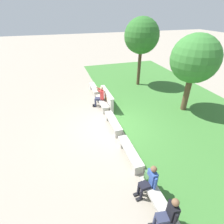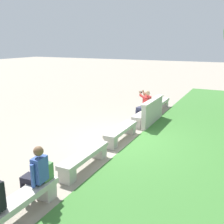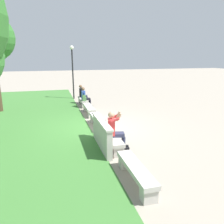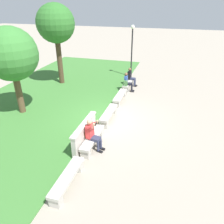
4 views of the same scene
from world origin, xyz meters
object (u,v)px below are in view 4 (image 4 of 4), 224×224
(backpack, at_px, (126,83))
(lamp_post, at_px, (132,44))
(bench_far, at_px, (120,97))
(tree_behind_wall, at_px, (11,55))
(bench_main, at_px, (67,179))
(person_photographer, at_px, (92,133))
(bench_end, at_px, (128,84))
(person_companion, at_px, (131,76))
(bench_mid, at_px, (109,114))
(bench_near, at_px, (93,139))
(tree_left_background, at_px, (56,24))
(person_distant, at_px, (128,81))

(backpack, bearing_deg, lamp_post, 5.38)
(backpack, distance_m, lamp_post, 3.74)
(bench_far, bearing_deg, tree_behind_wall, 120.71)
(bench_main, bearing_deg, person_photographer, -2.04)
(bench_main, xyz_separation_m, bench_end, (9.23, 0.00, 0.00))
(bench_far, bearing_deg, person_companion, -1.33)
(bench_mid, relative_size, tree_behind_wall, 0.43)
(bench_near, relative_size, tree_left_background, 0.36)
(bench_main, xyz_separation_m, bench_near, (2.31, 0.00, 0.00))
(backpack, bearing_deg, bench_end, -1.47)
(tree_behind_wall, distance_m, lamp_post, 8.77)
(bench_far, xyz_separation_m, tree_left_background, (1.95, 4.84, 3.69))
(lamp_post, bearing_deg, person_companion, -168.68)
(bench_main, height_order, tree_left_background, tree_left_background)
(person_photographer, bearing_deg, backpack, 0.86)
(bench_near, distance_m, tree_behind_wall, 5.77)
(tree_behind_wall, bearing_deg, person_companion, -40.38)
(bench_main, relative_size, lamp_post, 0.50)
(person_distant, bearing_deg, lamp_post, 7.29)
(bench_end, distance_m, person_companion, 0.64)
(person_distant, distance_m, lamp_post, 3.57)
(bench_end, relative_size, lamp_post, 0.50)
(bench_main, relative_size, person_distant, 1.52)
(bench_near, bearing_deg, tree_left_background, 36.43)
(bench_mid, distance_m, person_photographer, 2.52)
(person_photographer, bearing_deg, bench_main, 177.96)
(lamp_post, bearing_deg, tree_left_background, 121.88)
(person_photographer, bearing_deg, bench_end, 0.61)
(bench_far, relative_size, lamp_post, 0.50)
(bench_far, height_order, tree_left_background, tree_left_background)
(bench_far, relative_size, person_photographer, 1.45)
(tree_behind_wall, bearing_deg, bench_main, -131.14)
(bench_mid, relative_size, tree_left_background, 0.36)
(person_photographer, distance_m, lamp_post, 9.72)
(bench_near, distance_m, bench_far, 4.61)
(lamp_post, bearing_deg, person_distant, -172.71)
(tree_left_background, bearing_deg, backpack, -94.84)
(bench_main, xyz_separation_m, person_photographer, (2.13, -0.08, 0.44))
(bench_near, bearing_deg, lamp_post, 1.97)
(bench_near, xyz_separation_m, person_distant, (6.34, -0.07, 0.37))
(bench_near, xyz_separation_m, tree_left_background, (6.56, 4.84, 3.69))
(backpack, xyz_separation_m, lamp_post, (3.22, 0.30, 1.88))
(bench_mid, xyz_separation_m, tree_behind_wall, (-0.49, 4.72, 2.78))
(bench_mid, bearing_deg, bench_near, 180.00)
(tree_left_background, xyz_separation_m, lamp_post, (2.81, -4.52, -1.49))
(person_distant, relative_size, tree_behind_wall, 0.29)
(person_companion, relative_size, tree_left_background, 0.24)
(person_photographer, bearing_deg, person_distant, 0.09)
(person_distant, distance_m, person_companion, 1.10)
(tree_left_background, bearing_deg, bench_end, -85.79)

